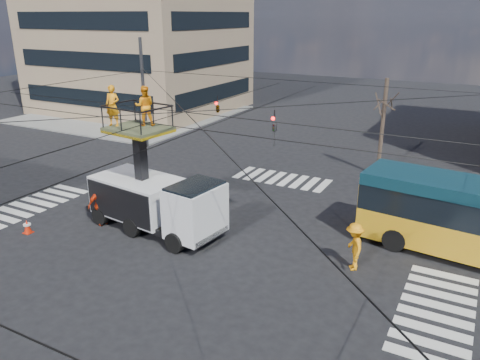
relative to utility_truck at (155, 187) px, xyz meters
name	(u,v)px	position (x,y,z in m)	size (l,w,h in m)	color
ground	(191,246)	(2.32, -0.68, -2.12)	(120.00, 120.00, 0.00)	black
sidewalk_nw	(133,114)	(-18.68, 20.32, -2.06)	(18.00, 18.00, 0.12)	slate
crosswalks	(191,246)	(2.32, -0.68, -2.11)	(22.40, 22.40, 0.02)	silver
overhead_network	(191,149)	(2.24, -0.28, 2.17)	(24.24, 24.24, 8.00)	#2D2D30
tree_a	(385,101)	(7.32, 12.82, 2.51)	(2.00, 2.00, 6.00)	#382B21
utility_truck	(155,187)	(0.00, 0.00, 0.00)	(7.23, 3.34, 6.60)	black
traffic_cone	(27,226)	(-5.04, -3.11, -1.79)	(0.36, 0.36, 0.65)	red
worker_ground	(99,204)	(-2.75, -0.78, -1.10)	(1.19, 0.50, 2.03)	red
flagger	(354,246)	(9.03, 0.77, -1.14)	(1.26, 0.73, 1.95)	orange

